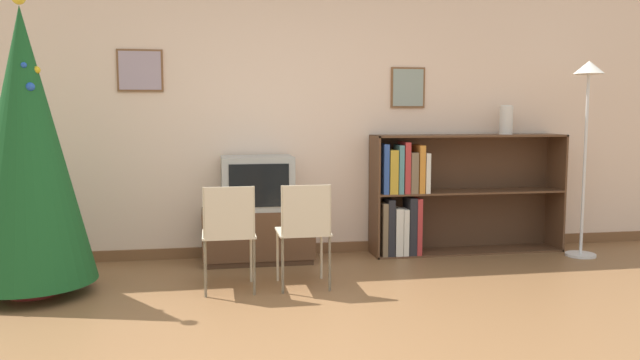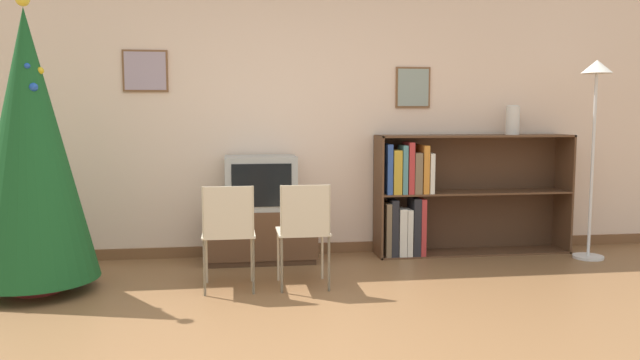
{
  "view_description": "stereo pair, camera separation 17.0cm",
  "coord_description": "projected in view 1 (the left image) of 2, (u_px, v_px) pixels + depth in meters",
  "views": [
    {
      "loc": [
        -0.63,
        -3.35,
        1.36
      ],
      "look_at": [
        0.21,
        1.38,
        0.84
      ],
      "focal_mm": 35.0,
      "sensor_mm": 36.0,
      "label": 1
    },
    {
      "loc": [
        -0.46,
        -3.38,
        1.36
      ],
      "look_at": [
        0.21,
        1.38,
        0.84
      ],
      "focal_mm": 35.0,
      "sensor_mm": 36.0,
      "label": 2
    }
  ],
  "objects": [
    {
      "name": "ground_plane",
      "position": [
        326.0,
        353.0,
        3.54
      ],
      "size": [
        24.0,
        24.0,
        0.0
      ],
      "primitive_type": "plane",
      "color": "brown"
    },
    {
      "name": "wall_back",
      "position": [
        276.0,
        113.0,
        5.88
      ],
      "size": [
        8.3,
        0.11,
        2.7
      ],
      "color": "beige",
      "rests_on": "ground_plane"
    },
    {
      "name": "christmas_tree",
      "position": [
        26.0,
        147.0,
        4.56
      ],
      "size": [
        0.94,
        0.94,
        2.22
      ],
      "color": "maroon",
      "rests_on": "ground_plane"
    },
    {
      "name": "tv_console",
      "position": [
        258.0,
        235.0,
        5.68
      ],
      "size": [
        1.0,
        0.45,
        0.48
      ],
      "color": "#412A1A",
      "rests_on": "ground_plane"
    },
    {
      "name": "television",
      "position": [
        257.0,
        183.0,
        5.62
      ],
      "size": [
        0.64,
        0.44,
        0.48
      ],
      "color": "#9E9E99",
      "rests_on": "tv_console"
    },
    {
      "name": "folding_chair_left",
      "position": [
        229.0,
        231.0,
        4.68
      ],
      "size": [
        0.4,
        0.4,
        0.82
      ],
      "color": "beige",
      "rests_on": "ground_plane"
    },
    {
      "name": "folding_chair_right",
      "position": [
        304.0,
        229.0,
        4.78
      ],
      "size": [
        0.4,
        0.4,
        0.82
      ],
      "color": "beige",
      "rests_on": "ground_plane"
    },
    {
      "name": "bookshelf",
      "position": [
        433.0,
        195.0,
        5.99
      ],
      "size": [
        1.89,
        0.36,
        1.15
      ],
      "color": "brown",
      "rests_on": "ground_plane"
    },
    {
      "name": "vase",
      "position": [
        506.0,
        120.0,
        6.08
      ],
      "size": [
        0.13,
        0.13,
        0.28
      ],
      "color": "silver",
      "rests_on": "bookshelf"
    },
    {
      "name": "standing_lamp",
      "position": [
        587.0,
        107.0,
        5.77
      ],
      "size": [
        0.28,
        0.28,
        1.83
      ],
      "color": "silver",
      "rests_on": "ground_plane"
    }
  ]
}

